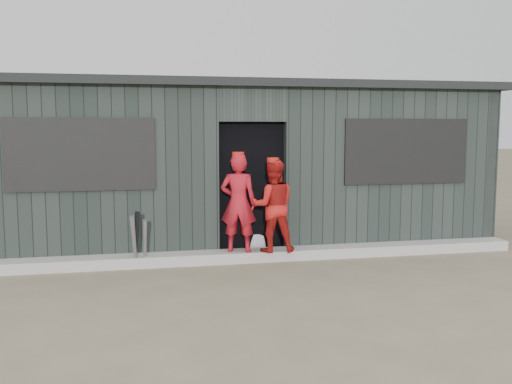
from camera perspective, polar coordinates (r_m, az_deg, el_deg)
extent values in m
plane|color=#6A5F49|center=(6.61, 3.30, -10.39)|extent=(80.00, 80.00, 0.00)
cube|color=#979792|center=(8.30, -0.03, -6.34)|extent=(8.00, 0.36, 0.15)
cone|color=gray|center=(7.94, -11.06, -5.06)|extent=(0.08, 0.26, 0.69)
cone|color=gray|center=(7.86, -12.08, -4.93)|extent=(0.12, 0.31, 0.76)
cone|color=black|center=(7.91, -11.88, -4.71)|extent=(0.12, 0.29, 0.80)
imported|color=#A2141F|center=(8.07, -1.78, -1.12)|extent=(0.59, 0.48, 1.40)
imported|color=#AC1715|center=(8.10, 1.69, -1.38)|extent=(0.69, 0.57, 1.32)
imported|color=#B1B1B1|center=(8.69, 0.18, -2.41)|extent=(0.66, 0.55, 1.15)
cube|color=black|center=(9.77, -2.07, 2.26)|extent=(7.60, 2.70, 2.20)
cube|color=#252D29|center=(8.24, -15.94, 1.59)|extent=(3.50, 0.20, 2.50)
cube|color=#282F2C|center=(9.11, 13.58, 2.10)|extent=(3.50, 0.20, 2.50)
cube|color=#2A322F|center=(8.37, -0.43, 8.76)|extent=(1.00, 0.20, 0.50)
cube|color=#2C3532|center=(11.12, 18.16, 2.71)|extent=(0.20, 3.00, 2.50)
cube|color=#2B3330|center=(11.14, -3.32, 3.03)|extent=(8.00, 0.20, 2.50)
cube|color=black|center=(9.76, -2.11, 10.25)|extent=(8.30, 3.30, 0.12)
cube|color=black|center=(8.12, -17.12, 3.60)|extent=(2.00, 0.04, 1.00)
cube|color=black|center=(9.06, 14.82, 3.94)|extent=(2.00, 0.04, 1.00)
cube|color=black|center=(8.76, -3.18, 2.75)|extent=(0.24, 0.24, 0.92)
cube|color=black|center=(8.87, -1.33, 2.49)|extent=(0.23, 0.20, 0.87)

